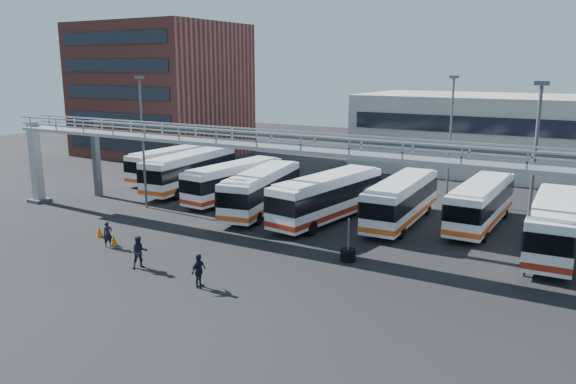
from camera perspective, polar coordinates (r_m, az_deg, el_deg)
The scene contains 21 objects.
ground at distance 30.18m, azimuth -2.59°, elevation -8.56°, with size 140.00×140.00×0.00m, color black.
gantry at distance 33.67m, azimuth 2.71°, elevation 3.40°, with size 51.40×5.15×7.10m.
apartment_building at distance 72.88m, azimuth -12.70°, elevation 10.06°, with size 18.00×15.00×16.00m, color brown.
warehouse at distance 62.13m, azimuth 26.95°, elevation 4.90°, with size 42.00×14.00×8.00m, color #9E9E99.
light_pole_left at distance 44.77m, azimuth -14.56°, elevation 5.60°, with size 0.70×0.35×10.21m.
light_pole_mid at distance 31.26m, azimuth 23.67°, elevation 2.03°, with size 0.70×0.35×10.21m.
light_pole_back at distance 47.31m, azimuth 16.19°, elevation 5.86°, with size 0.70×0.35×10.21m.
bus_0 at distance 56.02m, azimuth -11.67°, elevation 2.94°, with size 2.78×10.28×3.10m.
bus_1 at distance 50.89m, azimuth -9.90°, elevation 2.24°, with size 3.39×11.34×3.40m.
bus_2 at distance 46.57m, azimuth -5.48°, elevation 1.21°, with size 3.31×10.43×3.11m.
bus_3 at distance 42.59m, azimuth -2.68°, elevation 0.28°, with size 4.36×10.98×3.25m.
bus_4 at distance 40.13m, azimuth 4.04°, elevation -0.41°, with size 4.06×11.34×3.37m.
bus_5 at distance 40.22m, azimuth 11.44°, elevation -0.72°, with size 2.84×10.70×3.23m.
bus_6 at distance 40.88m, azimuth 19.01°, elevation -0.98°, with size 2.66×10.54×3.19m.
bus_7 at distance 36.61m, azimuth 25.44°, elevation -2.98°, with size 2.86×10.95×3.30m.
pedestrian_a at distance 36.40m, azimuth -17.84°, elevation -4.11°, with size 0.58×0.38×1.60m, color black.
pedestrian_b at distance 32.08m, azimuth -14.85°, elevation -5.93°, with size 0.90×0.70×1.85m, color #24222F.
pedestrian_d at distance 28.77m, azimuth -9.07°, elevation -7.91°, with size 1.03×0.43×1.76m, color black.
cone_left at distance 38.77m, azimuth -18.63°, elevation -3.80°, with size 0.48×0.48×0.76m, color #D4680B.
cone_right at distance 36.70m, azimuth -17.29°, elevation -4.69°, with size 0.42×0.42×0.67m, color #D4680B.
tire_stack at distance 32.47m, azimuth 6.12°, elevation -6.26°, with size 0.89×0.89×2.55m.
Camera 1 is at (15.23, -23.66, 10.91)m, focal length 35.00 mm.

